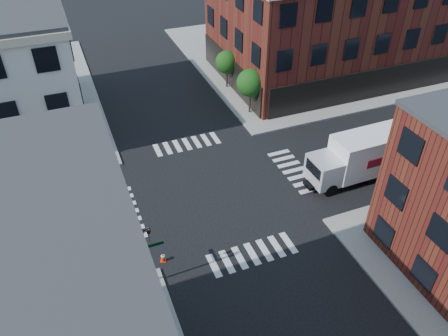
% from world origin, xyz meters
% --- Properties ---
extents(ground, '(120.00, 120.00, 0.00)m').
position_xyz_m(ground, '(0.00, 0.00, 0.00)').
color(ground, black).
rests_on(ground, ground).
extents(sidewalk_ne, '(30.00, 30.00, 0.15)m').
position_xyz_m(sidewalk_ne, '(21.00, 21.00, 0.07)').
color(sidewalk_ne, gray).
rests_on(sidewalk_ne, ground).
extents(building_ne, '(25.00, 16.00, 12.00)m').
position_xyz_m(building_ne, '(20.50, 16.00, 6.00)').
color(building_ne, '#4A1512').
rests_on(building_ne, ground).
extents(tree_near, '(2.69, 2.69, 4.49)m').
position_xyz_m(tree_near, '(7.56, 9.98, 3.16)').
color(tree_near, black).
rests_on(tree_near, ground).
extents(tree_far, '(2.43, 2.43, 4.07)m').
position_xyz_m(tree_far, '(7.56, 15.98, 2.87)').
color(tree_far, black).
rests_on(tree_far, ground).
extents(signal_pole, '(1.29, 1.24, 4.60)m').
position_xyz_m(signal_pole, '(-6.72, -6.68, 2.86)').
color(signal_pole, black).
rests_on(signal_pole, ground).
extents(box_truck, '(8.57, 2.75, 3.85)m').
position_xyz_m(box_truck, '(11.28, -2.62, 2.00)').
color(box_truck, white).
rests_on(box_truck, ground).
extents(traffic_cone, '(0.48, 0.48, 0.67)m').
position_xyz_m(traffic_cone, '(-5.60, -5.39, 0.32)').
color(traffic_cone, red).
rests_on(traffic_cone, ground).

